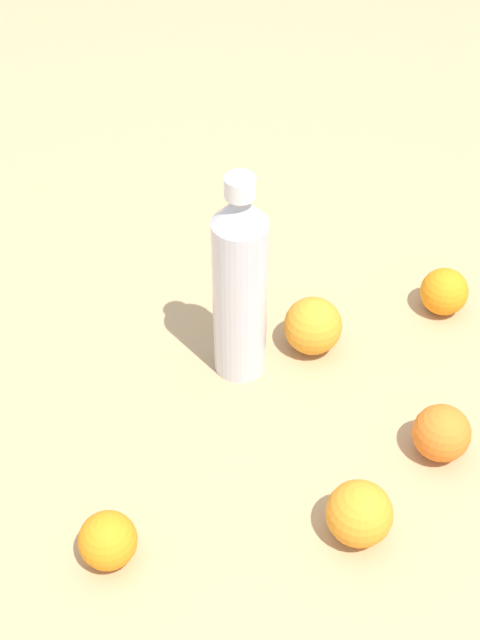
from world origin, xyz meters
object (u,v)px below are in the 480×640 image
orange_1 (444,292)px  orange_3 (442,433)px  water_bottle (240,286)px  orange_2 (359,513)px  orange_4 (108,540)px  orange_0 (313,326)px

orange_1 → orange_3: bearing=-3.5°
water_bottle → orange_3: size_ratio=4.30×
orange_2 → orange_4: bearing=-76.8°
orange_0 → orange_4: bearing=-29.8°
orange_0 → orange_3: orange_0 is taller
orange_1 → orange_2: orange_2 is taller
orange_1 → orange_3: size_ratio=0.96×
water_bottle → orange_2: bearing=-74.5°
orange_3 → orange_4: size_ratio=1.08×
orange_0 → orange_1: size_ratio=1.17×
orange_0 → orange_1: bearing=118.3°
orange_2 → orange_4: 0.27m
orange_1 → orange_3: 0.25m
water_bottle → orange_2: (0.23, 0.15, -0.10)m
water_bottle → orange_1: water_bottle is taller
orange_1 → orange_4: orange_1 is taller
orange_1 → orange_4: (0.43, -0.37, -0.00)m
orange_1 → water_bottle: bearing=-62.5°
orange_2 → orange_4: orange_2 is taller
water_bottle → orange_3: (0.11, 0.25, -0.10)m
orange_1 → orange_2: size_ratio=0.90×
orange_4 → orange_1: bearing=139.6°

